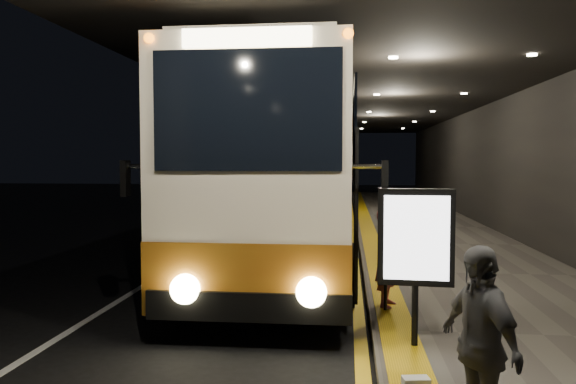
{
  "coord_description": "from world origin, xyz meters",
  "views": [
    {
      "loc": [
        2.16,
        -10.77,
        2.46
      ],
      "look_at": [
        0.76,
        2.46,
        1.7
      ],
      "focal_mm": 35.0,
      "sensor_mm": 36.0,
      "label": 1
    }
  ],
  "objects_px": {
    "passenger_waiting_grey": "(479,345)",
    "coach_second": "(321,172)",
    "coach_main": "(295,180)",
    "coach_third": "(327,169)",
    "stanchion_post": "(386,274)",
    "info_sign": "(416,240)",
    "passenger_boarding": "(388,258)"
  },
  "relations": [
    {
      "from": "passenger_waiting_grey",
      "to": "coach_second",
      "type": "bearing_deg",
      "value": 162.6
    },
    {
      "from": "coach_main",
      "to": "coach_third",
      "type": "relative_size",
      "value": 1.07
    },
    {
      "from": "coach_main",
      "to": "coach_third",
      "type": "distance_m",
      "value": 25.97
    },
    {
      "from": "coach_third",
      "to": "stanchion_post",
      "type": "xyz_separation_m",
      "value": [
        1.99,
        -30.78,
        -1.13
      ]
    },
    {
      "from": "passenger_waiting_grey",
      "to": "info_sign",
      "type": "xyz_separation_m",
      "value": [
        -0.23,
        2.38,
        0.51
      ]
    },
    {
      "from": "coach_main",
      "to": "info_sign",
      "type": "bearing_deg",
      "value": -71.63
    },
    {
      "from": "coach_main",
      "to": "coach_second",
      "type": "bearing_deg",
      "value": 90.84
    },
    {
      "from": "passenger_waiting_grey",
      "to": "stanchion_post",
      "type": "height_order",
      "value": "passenger_waiting_grey"
    },
    {
      "from": "passenger_waiting_grey",
      "to": "info_sign",
      "type": "relative_size",
      "value": 0.83
    },
    {
      "from": "info_sign",
      "to": "stanchion_post",
      "type": "relative_size",
      "value": 1.73
    },
    {
      "from": "passenger_boarding",
      "to": "passenger_waiting_grey",
      "type": "relative_size",
      "value": 0.95
    },
    {
      "from": "stanchion_post",
      "to": "passenger_waiting_grey",
      "type": "bearing_deg",
      "value": -83.24
    },
    {
      "from": "coach_third",
      "to": "passenger_boarding",
      "type": "relative_size",
      "value": 7.96
    },
    {
      "from": "passenger_boarding",
      "to": "coach_third",
      "type": "bearing_deg",
      "value": 18.52
    },
    {
      "from": "coach_third",
      "to": "passenger_boarding",
      "type": "bearing_deg",
      "value": -84.03
    },
    {
      "from": "coach_main",
      "to": "info_sign",
      "type": "distance_m",
      "value": 6.79
    },
    {
      "from": "passenger_boarding",
      "to": "coach_main",
      "type": "bearing_deg",
      "value": 37.27
    },
    {
      "from": "coach_third",
      "to": "stanchion_post",
      "type": "distance_m",
      "value": 30.87
    },
    {
      "from": "coach_main",
      "to": "passenger_boarding",
      "type": "xyz_separation_m",
      "value": [
        1.89,
        -4.55,
        -1.05
      ]
    },
    {
      "from": "coach_second",
      "to": "stanchion_post",
      "type": "height_order",
      "value": "coach_second"
    },
    {
      "from": "info_sign",
      "to": "coach_third",
      "type": "bearing_deg",
      "value": 98.12
    },
    {
      "from": "coach_second",
      "to": "passenger_waiting_grey",
      "type": "xyz_separation_m",
      "value": [
        2.44,
        -24.16,
        -0.9
      ]
    },
    {
      "from": "passenger_boarding",
      "to": "info_sign",
      "type": "distance_m",
      "value": 1.99
    },
    {
      "from": "coach_third",
      "to": "coach_second",
      "type": "bearing_deg",
      "value": -87.7
    },
    {
      "from": "stanchion_post",
      "to": "passenger_boarding",
      "type": "bearing_deg",
      "value": 79.31
    },
    {
      "from": "passenger_boarding",
      "to": "info_sign",
      "type": "xyz_separation_m",
      "value": [
        0.2,
        -1.9,
        0.55
      ]
    },
    {
      "from": "passenger_waiting_grey",
      "to": "stanchion_post",
      "type": "bearing_deg",
      "value": 163.59
    },
    {
      "from": "coach_second",
      "to": "stanchion_post",
      "type": "distance_m",
      "value": 20.28
    },
    {
      "from": "passenger_waiting_grey",
      "to": "stanchion_post",
      "type": "relative_size",
      "value": 1.44
    },
    {
      "from": "coach_main",
      "to": "passenger_boarding",
      "type": "bearing_deg",
      "value": -67.03
    },
    {
      "from": "coach_second",
      "to": "info_sign",
      "type": "xyz_separation_m",
      "value": [
        2.21,
        -21.79,
        -0.39
      ]
    },
    {
      "from": "coach_second",
      "to": "passenger_boarding",
      "type": "distance_m",
      "value": 20.01
    }
  ]
}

